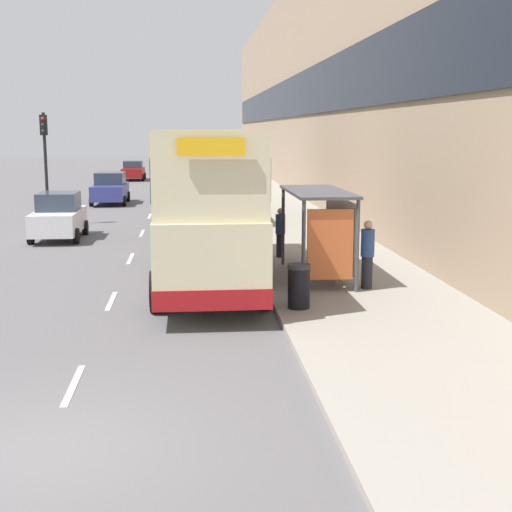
# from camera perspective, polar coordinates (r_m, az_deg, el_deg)

# --- Properties ---
(ground_plane) EXTENTS (220.00, 220.00, 0.00)m
(ground_plane) POSITION_cam_1_polar(r_m,az_deg,el_deg) (10.43, -16.58, -14.65)
(ground_plane) COLOR #5B595B
(pavement) EXTENTS (5.00, 93.00, 0.14)m
(pavement) POSITION_cam_1_polar(r_m,az_deg,el_deg) (48.19, 0.01, 5.01)
(pavement) COLOR gray
(pavement) RESTS_ON ground_plane
(terrace_facade) EXTENTS (3.10, 93.00, 14.42)m
(terrace_facade) POSITION_cam_1_polar(r_m,az_deg,el_deg) (48.63, 4.83, 13.44)
(terrace_facade) COLOR #9E846B
(terrace_facade) RESTS_ON ground_plane
(lane_mark_0) EXTENTS (0.12, 2.00, 0.01)m
(lane_mark_0) POSITION_cam_1_polar(r_m,az_deg,el_deg) (12.71, -14.39, -9.96)
(lane_mark_0) COLOR silver
(lane_mark_0) RESTS_ON ground_plane
(lane_mark_1) EXTENTS (0.12, 2.00, 0.01)m
(lane_mark_1) POSITION_cam_1_polar(r_m,az_deg,el_deg) (18.50, -11.49, -3.54)
(lane_mark_1) COLOR silver
(lane_mark_1) RESTS_ON ground_plane
(lane_mark_2) EXTENTS (0.12, 2.00, 0.01)m
(lane_mark_2) POSITION_cam_1_polar(r_m,az_deg,el_deg) (24.43, -10.00, -0.21)
(lane_mark_2) COLOR silver
(lane_mark_2) RESTS_ON ground_plane
(lane_mark_3) EXTENTS (0.12, 2.00, 0.01)m
(lane_mark_3) POSITION_cam_1_polar(r_m,az_deg,el_deg) (30.42, -9.10, 1.82)
(lane_mark_3) COLOR silver
(lane_mark_3) RESTS_ON ground_plane
(lane_mark_4) EXTENTS (0.12, 2.00, 0.01)m
(lane_mark_4) POSITION_cam_1_polar(r_m,az_deg,el_deg) (36.45, -8.50, 3.18)
(lane_mark_4) COLOR silver
(lane_mark_4) RESTS_ON ground_plane
(lane_mark_5) EXTENTS (0.12, 2.00, 0.01)m
(lane_mark_5) POSITION_cam_1_polar(r_m,az_deg,el_deg) (42.49, -8.06, 4.15)
(lane_mark_5) COLOR silver
(lane_mark_5) RESTS_ON ground_plane
(lane_mark_6) EXTENTS (0.12, 2.00, 0.01)m
(lane_mark_6) POSITION_cam_1_polar(r_m,az_deg,el_deg) (48.54, -7.73, 4.88)
(lane_mark_6) COLOR silver
(lane_mark_6) RESTS_ON ground_plane
(bus_shelter) EXTENTS (1.60, 4.20, 2.48)m
(bus_shelter) POSITION_cam_1_polar(r_m,az_deg,el_deg) (19.90, 5.57, 3.04)
(bus_shelter) COLOR #4C4C51
(bus_shelter) RESTS_ON ground_plane
(double_decker_bus_near) EXTENTS (2.85, 10.41, 4.30)m
(double_decker_bus_near) POSITION_cam_1_polar(r_m,az_deg,el_deg) (20.00, -4.03, 4.27)
(double_decker_bus_near) COLOR beige
(double_decker_bus_near) RESTS_ON ground_plane
(double_decker_bus_ahead) EXTENTS (2.85, 10.31, 4.30)m
(double_decker_bus_ahead) POSITION_cam_1_polar(r_m,az_deg,el_deg) (34.69, -4.85, 6.69)
(double_decker_bus_ahead) COLOR beige
(double_decker_bus_ahead) RESTS_ON ground_plane
(car_0) EXTENTS (1.90, 3.91, 1.85)m
(car_0) POSITION_cam_1_polar(r_m,az_deg,el_deg) (29.37, -15.52, 3.05)
(car_0) COLOR silver
(car_0) RESTS_ON ground_plane
(car_1) EXTENTS (1.91, 4.29, 1.73)m
(car_1) POSITION_cam_1_polar(r_m,az_deg,el_deg) (69.35, -4.80, 7.16)
(car_1) COLOR navy
(car_1) RESTS_ON ground_plane
(car_2) EXTENTS (1.99, 4.18, 1.67)m
(car_2) POSITION_cam_1_polar(r_m,az_deg,el_deg) (63.11, -9.80, 6.75)
(car_2) COLOR maroon
(car_2) RESTS_ON ground_plane
(car_3) EXTENTS (2.05, 4.47, 1.85)m
(car_3) POSITION_cam_1_polar(r_m,az_deg,el_deg) (42.97, -11.60, 5.32)
(car_3) COLOR navy
(car_3) RESTS_ON ground_plane
(pedestrian_at_shelter) EXTENTS (0.36, 0.36, 1.81)m
(pedestrian_at_shelter) POSITION_cam_1_polar(r_m,az_deg,el_deg) (19.00, 8.90, 0.17)
(pedestrian_at_shelter) COLOR #23232D
(pedestrian_at_shelter) RESTS_ON ground_plane
(pedestrian_1) EXTENTS (0.32, 0.32, 1.63)m
(pedestrian_1) POSITION_cam_1_polar(r_m,az_deg,el_deg) (23.49, 1.96, 1.93)
(pedestrian_1) COLOR #23232D
(pedestrian_1) RESTS_ON ground_plane
(litter_bin) EXTENTS (0.55, 0.55, 1.05)m
(litter_bin) POSITION_cam_1_polar(r_m,az_deg,el_deg) (16.80, 3.44, -2.41)
(litter_bin) COLOR black
(litter_bin) RESTS_ON ground_plane
(traffic_light_far_kerb) EXTENTS (0.30, 0.32, 5.06)m
(traffic_light_far_kerb) POSITION_cam_1_polar(r_m,az_deg,el_deg) (33.57, -16.54, 8.11)
(traffic_light_far_kerb) COLOR black
(traffic_light_far_kerb) RESTS_ON ground_plane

